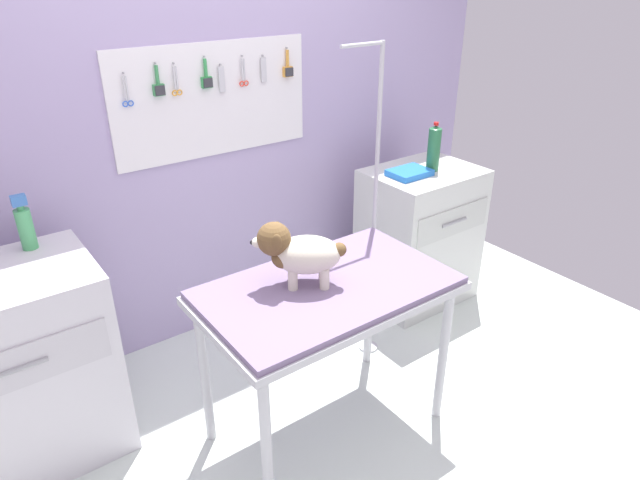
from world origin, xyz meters
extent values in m
cube|color=silver|center=(0.00, 0.00, -0.02)|extent=(4.40, 4.00, 0.04)
cube|color=#AA99C5|center=(0.00, 1.28, 1.15)|extent=(4.00, 0.06, 2.30)
cube|color=white|center=(0.04, 1.24, 1.37)|extent=(1.12, 0.02, 0.59)
cylinder|color=gray|center=(-0.42, 1.23, 1.56)|extent=(0.01, 0.02, 0.01)
cube|color=silver|center=(-0.43, 1.22, 1.49)|extent=(0.01, 0.00, 0.11)
cube|color=silver|center=(-0.41, 1.22, 1.49)|extent=(0.01, 0.00, 0.11)
torus|color=blue|center=(-0.43, 1.22, 1.42)|extent=(0.03, 0.01, 0.03)
torus|color=blue|center=(-0.41, 1.22, 1.42)|extent=(0.03, 0.01, 0.03)
cylinder|color=gray|center=(-0.26, 1.23, 1.59)|extent=(0.01, 0.02, 0.01)
cylinder|color=#3A8D51|center=(-0.26, 1.22, 1.54)|extent=(0.02, 0.02, 0.09)
cube|color=#3A8D51|center=(-0.26, 1.22, 1.46)|extent=(0.06, 0.02, 0.06)
cube|color=#333338|center=(-0.26, 1.21, 1.46)|extent=(0.05, 0.01, 0.05)
cylinder|color=gray|center=(-0.17, 1.23, 1.58)|extent=(0.01, 0.02, 0.01)
cube|color=silver|center=(-0.17, 1.22, 1.51)|extent=(0.01, 0.00, 0.11)
cube|color=silver|center=(-0.16, 1.22, 1.51)|extent=(0.01, 0.00, 0.11)
torus|color=orange|center=(-0.18, 1.22, 1.44)|extent=(0.03, 0.01, 0.03)
torus|color=orange|center=(-0.15, 1.22, 1.44)|extent=(0.03, 0.01, 0.03)
cylinder|color=gray|center=(0.00, 1.23, 1.60)|extent=(0.01, 0.02, 0.01)
cylinder|color=green|center=(0.00, 1.22, 1.54)|extent=(0.02, 0.02, 0.09)
cube|color=green|center=(0.00, 1.22, 1.47)|extent=(0.06, 0.02, 0.06)
cube|color=#333338|center=(0.00, 1.21, 1.47)|extent=(0.05, 0.01, 0.05)
cylinder|color=gray|center=(0.09, 1.23, 1.55)|extent=(0.01, 0.02, 0.01)
cube|color=silver|center=(0.09, 1.22, 1.48)|extent=(0.03, 0.01, 0.13)
cylinder|color=gray|center=(0.22, 1.23, 1.58)|extent=(0.01, 0.02, 0.01)
cube|color=silver|center=(0.21, 1.22, 1.51)|extent=(0.01, 0.00, 0.11)
cube|color=silver|center=(0.22, 1.22, 1.51)|extent=(0.01, 0.00, 0.11)
torus|color=red|center=(0.20, 1.22, 1.44)|extent=(0.03, 0.01, 0.03)
torus|color=red|center=(0.23, 1.22, 1.44)|extent=(0.03, 0.01, 0.03)
cylinder|color=gray|center=(0.34, 1.23, 1.57)|extent=(0.01, 0.02, 0.01)
cube|color=silver|center=(0.34, 1.22, 1.50)|extent=(0.03, 0.01, 0.13)
cylinder|color=gray|center=(0.50, 1.23, 1.60)|extent=(0.01, 0.02, 0.01)
cylinder|color=gold|center=(0.50, 1.22, 1.55)|extent=(0.02, 0.02, 0.09)
cube|color=gold|center=(0.50, 1.22, 1.47)|extent=(0.06, 0.02, 0.06)
cube|color=#333338|center=(0.50, 1.21, 1.47)|extent=(0.05, 0.01, 0.05)
cylinder|color=#B7B7BC|center=(-0.52, -0.14, 0.37)|extent=(0.04, 0.04, 0.74)
cylinder|color=#B7B7BC|center=(0.45, -0.14, 0.37)|extent=(0.04, 0.04, 0.74)
cylinder|color=#B7B7BC|center=(-0.52, 0.39, 0.37)|extent=(0.04, 0.04, 0.74)
cylinder|color=#B7B7BC|center=(0.45, 0.39, 0.37)|extent=(0.04, 0.04, 0.74)
cube|color=#B7B7BC|center=(-0.04, 0.13, 0.76)|extent=(1.09, 0.65, 0.03)
cube|color=slate|center=(-0.04, 0.13, 0.79)|extent=(1.06, 0.63, 0.03)
cylinder|color=#B7B7BC|center=(0.53, 0.47, 0.01)|extent=(0.11, 0.11, 0.01)
cylinder|color=#B7B7BC|center=(0.53, 0.47, 0.86)|extent=(0.02, 0.02, 1.71)
cylinder|color=#B7B7BC|center=(0.41, 0.47, 1.70)|extent=(0.24, 0.02, 0.02)
cylinder|color=beige|center=(-0.18, 0.18, 0.85)|extent=(0.04, 0.04, 0.09)
cylinder|color=beige|center=(-0.13, 0.25, 0.85)|extent=(0.04, 0.04, 0.09)
cylinder|color=beige|center=(-0.07, 0.11, 0.85)|extent=(0.04, 0.04, 0.09)
cylinder|color=beige|center=(-0.02, 0.18, 0.85)|extent=(0.04, 0.04, 0.09)
ellipsoid|color=beige|center=(-0.10, 0.18, 0.94)|extent=(0.33, 0.31, 0.16)
ellipsoid|color=brown|center=(-0.19, 0.24, 0.93)|extent=(0.15, 0.16, 0.09)
sphere|color=brown|center=(-0.22, 0.26, 1.02)|extent=(0.14, 0.14, 0.14)
ellipsoid|color=beige|center=(-0.27, 0.29, 1.00)|extent=(0.08, 0.08, 0.05)
sphere|color=black|center=(-0.29, 0.31, 1.00)|extent=(0.02, 0.02, 0.02)
ellipsoid|color=brown|center=(-0.24, 0.20, 1.03)|extent=(0.05, 0.05, 0.08)
ellipsoid|color=brown|center=(-0.17, 0.30, 1.03)|extent=(0.05, 0.05, 0.08)
sphere|color=brown|center=(0.01, 0.11, 0.96)|extent=(0.06, 0.06, 0.06)
cube|color=silver|center=(-1.22, 0.81, 0.46)|extent=(0.80, 0.56, 0.91)
cube|color=#BCB7BE|center=(-1.22, 0.52, 0.66)|extent=(0.70, 0.01, 0.18)
cylinder|color=#99999E|center=(-1.22, 0.51, 0.66)|extent=(0.24, 0.02, 0.02)
cube|color=silver|center=(1.16, 0.74, 0.44)|extent=(0.68, 0.52, 0.89)
cube|color=#BABDB7|center=(1.16, 0.47, 0.64)|extent=(0.60, 0.01, 0.18)
cylinder|color=#99999E|center=(1.16, 0.46, 0.64)|extent=(0.20, 0.02, 0.02)
cylinder|color=#48A662|center=(-1.01, 0.99, 1.01)|extent=(0.07, 0.07, 0.18)
cylinder|color=#48A662|center=(-1.01, 0.99, 1.11)|extent=(0.03, 0.03, 0.02)
cube|color=#396EB7|center=(-1.01, 0.99, 1.14)|extent=(0.06, 0.04, 0.04)
cylinder|color=#27683E|center=(1.20, 0.71, 1.02)|extent=(0.08, 0.08, 0.26)
cone|color=#27683E|center=(1.20, 0.71, 1.15)|extent=(0.08, 0.08, 0.02)
cylinder|color=red|center=(1.20, 0.71, 1.18)|extent=(0.03, 0.03, 0.02)
cube|color=blue|center=(1.02, 0.73, 0.91)|extent=(0.24, 0.18, 0.04)
camera|label=1|loc=(-1.27, -1.49, 2.03)|focal=31.31mm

